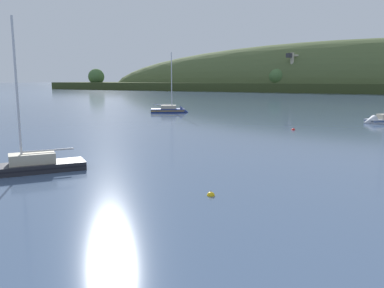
% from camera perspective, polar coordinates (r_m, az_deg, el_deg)
% --- Properties ---
extents(far_shoreline_hill, '(462.10, 77.34, 61.22)m').
position_cam_1_polar(far_shoreline_hill, '(254.70, 23.87, 6.94)').
color(far_shoreline_hill, '#35401E').
rests_on(far_shoreline_hill, ground).
extents(dockside_crane, '(10.87, 13.72, 22.50)m').
position_cam_1_polar(dockside_crane, '(239.01, 14.26, 9.95)').
color(dockside_crane, '#4C4C51').
rests_on(dockside_crane, ground).
extents(sailboat_near_mooring, '(8.72, 6.98, 14.69)m').
position_cam_1_polar(sailboat_near_mooring, '(89.72, -2.89, 4.75)').
color(sailboat_near_mooring, navy).
rests_on(sailboat_near_mooring, ground).
extents(sailboat_midwater_white, '(7.16, 8.64, 13.55)m').
position_cam_1_polar(sailboat_midwater_white, '(34.89, -23.33, -3.50)').
color(sailboat_midwater_white, '#232328').
rests_on(sailboat_midwater_white, ground).
extents(sailboat_far_left, '(8.44, 7.75, 14.14)m').
position_cam_1_polar(sailboat_far_left, '(75.89, 25.92, 2.96)').
color(sailboat_far_left, '#ADB2BC').
rests_on(sailboat_far_left, ground).
extents(mooring_buoy_foreground, '(0.52, 0.52, 0.60)m').
position_cam_1_polar(mooring_buoy_foreground, '(25.95, 2.74, -7.47)').
color(mooring_buoy_foreground, yellow).
rests_on(mooring_buoy_foreground, ground).
extents(mooring_buoy_far_upstream, '(0.54, 0.54, 0.62)m').
position_cam_1_polar(mooring_buoy_far_upstream, '(60.66, 14.42, 1.96)').
color(mooring_buoy_far_upstream, red).
rests_on(mooring_buoy_far_upstream, ground).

